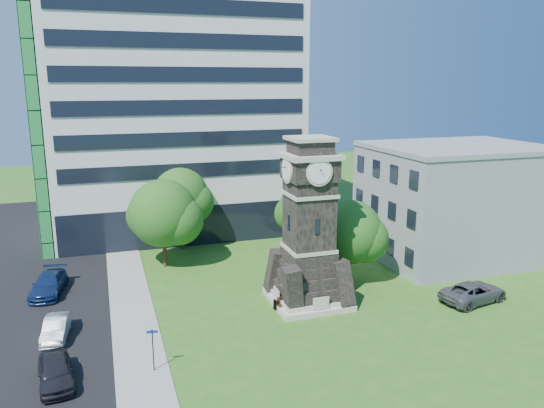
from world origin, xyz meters
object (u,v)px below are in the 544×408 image
object	(u,v)px
car_street_mid	(56,328)
park_bench	(288,301)
car_street_south	(55,371)
car_east_lot	(474,292)
street_sign	(153,345)
clock_tower	(309,233)
car_street_north	(49,284)

from	to	relation	value
car_street_mid	park_bench	distance (m)	15.57
car_street_south	car_street_mid	world-z (taller)	car_street_south
car_east_lot	park_bench	size ratio (longest dim) A/B	2.67
park_bench	street_sign	world-z (taller)	street_sign
clock_tower	car_street_north	bearing A→B (deg)	157.40
car_street_north	clock_tower	bearing A→B (deg)	-13.91
car_street_mid	park_bench	size ratio (longest dim) A/B	1.98
clock_tower	car_street_mid	size ratio (longest dim) A/B	3.08
car_street_mid	street_sign	distance (m)	8.21
car_east_lot	car_street_mid	bearing A→B (deg)	71.71
park_bench	street_sign	bearing A→B (deg)	-173.47
clock_tower	car_street_north	distance (m)	20.39
car_street_mid	car_street_south	bearing A→B (deg)	-81.37
car_street_mid	street_sign	size ratio (longest dim) A/B	1.55
clock_tower	car_street_mid	world-z (taller)	clock_tower
car_street_mid	park_bench	xyz separation A→B (m)	(15.56, -0.34, -0.10)
car_street_north	street_sign	xyz separation A→B (m)	(6.51, -13.95, 0.84)
car_street_mid	clock_tower	bearing A→B (deg)	6.22
car_street_south	street_sign	bearing A→B (deg)	-10.84
car_street_north	park_bench	size ratio (longest dim) A/B	2.61
park_bench	clock_tower	bearing A→B (deg)	-3.87
car_street_north	car_east_lot	world-z (taller)	car_street_north
clock_tower	street_sign	world-z (taller)	clock_tower
car_street_south	car_street_mid	size ratio (longest dim) A/B	1.10
car_street_north	street_sign	world-z (taller)	street_sign
car_street_mid	car_street_north	bearing A→B (deg)	102.68
street_sign	car_street_mid	bearing A→B (deg)	140.43
street_sign	car_street_north	bearing A→B (deg)	123.17
car_street_north	car_east_lot	distance (m)	32.13
car_street_north	park_bench	xyz separation A→B (m)	(16.59, -8.25, -0.21)
clock_tower	car_east_lot	bearing A→B (deg)	-17.88
park_bench	street_sign	distance (m)	11.62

